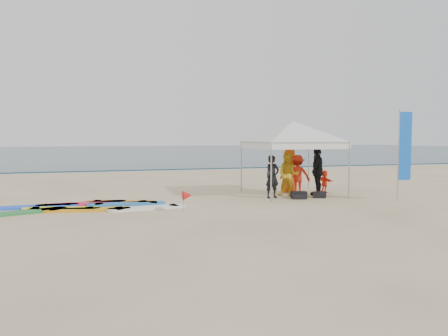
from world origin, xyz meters
TOP-DOWN VIEW (x-y plane):
  - ground at (0.00, 0.00)m, footprint 120.00×120.00m
  - ocean at (0.00, 60.00)m, footprint 160.00×84.00m
  - shoreline_foam at (0.00, 18.20)m, footprint 160.00×1.20m
  - person_black_a at (2.92, 3.31)m, footprint 0.65×0.50m
  - person_yellow at (3.69, 3.59)m, footprint 0.99×0.92m
  - person_orange_a at (4.23, 3.88)m, footprint 1.11×0.79m
  - person_black_b at (4.93, 3.59)m, footprint 1.10×1.07m
  - person_orange_b at (4.29, 4.71)m, footprint 1.02×0.86m
  - person_seated at (5.62, 4.21)m, footprint 0.32×0.85m
  - canopy_tent at (3.99, 3.88)m, footprint 4.35×4.35m
  - feather_flag at (7.05, 1.31)m, footprint 0.54×0.04m
  - marker_pennant at (-0.71, 1.28)m, footprint 0.28×0.28m
  - gear_pile at (4.15, 2.99)m, footprint 1.50×0.81m
  - surfboard_spread at (-3.67, 3.01)m, footprint 5.69×2.51m

SIDE VIEW (x-z plane):
  - ground at x=0.00m, z-range 0.00..0.00m
  - shoreline_foam at x=0.00m, z-range 0.00..0.01m
  - surfboard_spread at x=-3.67m, z-range 0.00..0.07m
  - ocean at x=0.00m, z-range 0.00..0.08m
  - gear_pile at x=4.15m, z-range -0.01..0.21m
  - person_seated at x=5.62m, z-range 0.00..0.90m
  - marker_pennant at x=-0.71m, z-range 0.18..0.81m
  - person_orange_a at x=4.23m, z-range 0.00..1.55m
  - person_black_a at x=2.92m, z-range 0.00..1.58m
  - person_yellow at x=3.69m, z-range 0.00..1.63m
  - person_orange_b at x=4.29m, z-range 0.00..1.78m
  - person_black_b at x=4.93m, z-range 0.00..1.85m
  - feather_flag at x=7.05m, z-range 0.28..3.49m
  - canopy_tent at x=3.99m, z-range 1.22..4.50m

